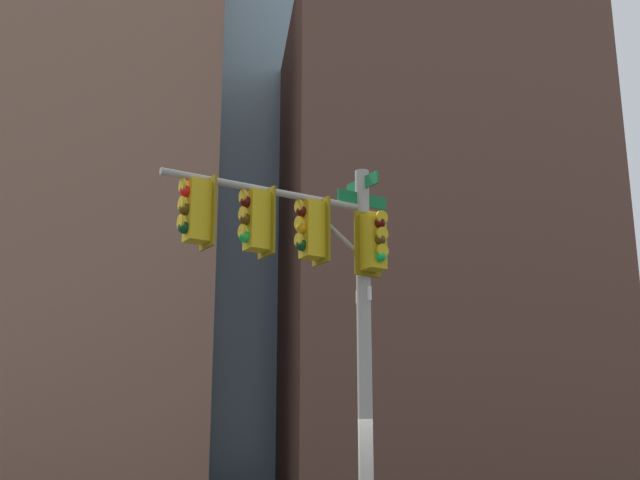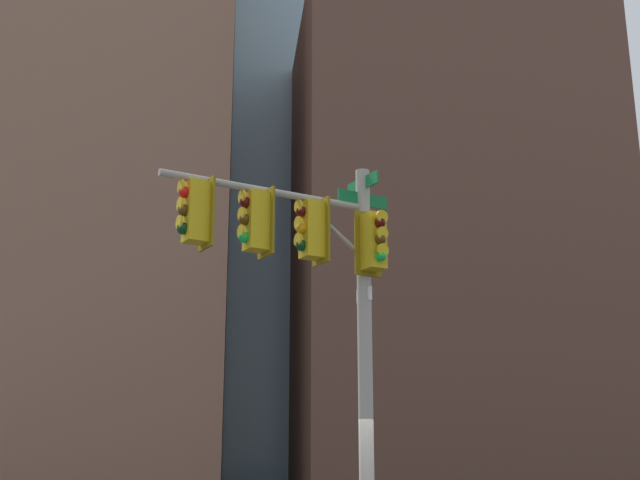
# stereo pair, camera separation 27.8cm
# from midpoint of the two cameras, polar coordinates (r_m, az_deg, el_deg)

# --- Properties ---
(signal_pole_assembly) EXTENTS (2.06, 4.02, 6.94)m
(signal_pole_assembly) POSITION_cam_midpoint_polar(r_m,az_deg,el_deg) (13.63, 0.33, -2.50)
(signal_pole_assembly) COLOR #9E998C
(signal_pole_assembly) RESTS_ON ground_plane
(building_brick_nearside) EXTENTS (20.15, 17.14, 40.20)m
(building_brick_nearside) POSITION_cam_midpoint_polar(r_m,az_deg,el_deg) (56.49, -14.99, 4.51)
(building_brick_nearside) COLOR #845B47
(building_brick_nearside) RESTS_ON ground_plane
(building_brick_midblock) EXTENTS (22.94, 18.60, 29.36)m
(building_brick_midblock) POSITION_cam_midpoint_polar(r_m,az_deg,el_deg) (54.75, 8.01, -1.17)
(building_brick_midblock) COLOR brown
(building_brick_midblock) RESTS_ON ground_plane
(building_glass_tower) EXTENTS (24.70, 31.21, 65.69)m
(building_glass_tower) POSITION_cam_midpoint_polar(r_m,az_deg,el_deg) (74.00, -12.96, 10.33)
(building_glass_tower) COLOR #8CB2C6
(building_glass_tower) RESTS_ON ground_plane
(building_brick_farside) EXTENTS (20.90, 18.64, 38.37)m
(building_brick_farside) POSITION_cam_midpoint_polar(r_m,az_deg,el_deg) (68.71, -10.25, 0.02)
(building_brick_farside) COLOR brown
(building_brick_farside) RESTS_ON ground_plane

